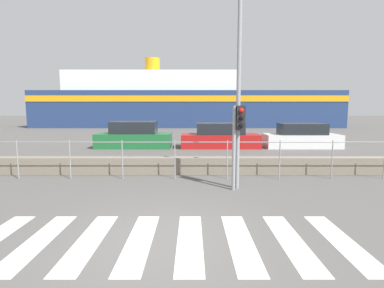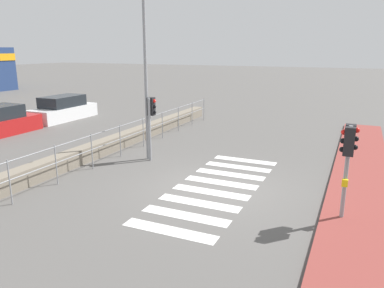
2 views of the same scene
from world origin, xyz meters
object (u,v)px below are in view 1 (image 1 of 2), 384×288
(parked_car_red, at_px, (219,137))
(parked_car_white, at_px, (301,137))
(ferry_boat, at_px, (180,104))
(parked_car_green, at_px, (134,136))
(traffic_light_far, at_px, (238,128))
(streetlamp, at_px, (240,53))

(parked_car_red, bearing_deg, parked_car_white, 0.00)
(ferry_boat, distance_m, parked_car_green, 20.93)
(traffic_light_far, distance_m, parked_car_green, 10.42)
(traffic_light_far, bearing_deg, parked_car_white, 60.62)
(streetlamp, xyz_separation_m, parked_car_red, (0.34, 9.27, -3.22))
(streetlamp, relative_size, parked_car_red, 1.35)
(streetlamp, distance_m, ferry_boat, 30.14)
(streetlamp, distance_m, parked_car_white, 11.10)
(traffic_light_far, xyz_separation_m, streetlamp, (0.02, -0.06, 2.06))
(parked_car_red, bearing_deg, ferry_boat, 98.54)
(ferry_boat, bearing_deg, traffic_light_far, -84.74)
(ferry_boat, distance_m, parked_car_white, 22.30)
(streetlamp, bearing_deg, parked_car_red, 87.90)
(streetlamp, bearing_deg, parked_car_white, 60.86)
(traffic_light_far, relative_size, parked_car_white, 0.56)
(traffic_light_far, xyz_separation_m, parked_car_red, (0.36, 9.21, -1.16))
(streetlamp, height_order, parked_car_green, streetlamp)
(parked_car_green, height_order, parked_car_white, parked_car_green)
(streetlamp, relative_size, parked_car_white, 1.43)
(parked_car_green, xyz_separation_m, parked_car_red, (5.09, 0.00, -0.04))
(traffic_light_far, bearing_deg, ferry_boat, 95.26)
(traffic_light_far, height_order, streetlamp, streetlamp)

